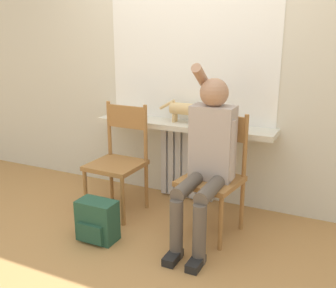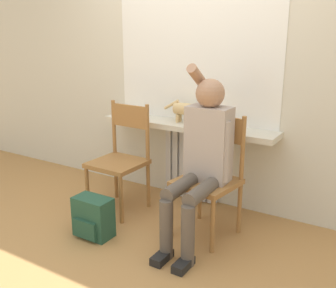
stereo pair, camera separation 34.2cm
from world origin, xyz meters
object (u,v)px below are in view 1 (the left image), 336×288
object	(u,v)px
chair_right	(213,174)
person	(208,152)
backpack	(97,221)
cat	(185,109)
chair_left	(119,159)

from	to	relation	value
chair_right	person	world-z (taller)	person
person	backpack	size ratio (longest dim) A/B	4.17
chair_right	person	distance (m)	0.25
chair_right	cat	bearing A→B (deg)	142.89
chair_right	backpack	xyz separation A→B (m)	(-0.77, -0.55, -0.34)
person	backpack	distance (m)	1.04
chair_left	cat	size ratio (longest dim) A/B	2.27
chair_right	chair_left	bearing A→B (deg)	-171.86
chair_right	cat	world-z (taller)	cat
chair_left	chair_right	bearing A→B (deg)	1.61
chair_right	backpack	size ratio (longest dim) A/B	2.98
chair_left	backpack	bearing A→B (deg)	-74.51
chair_left	chair_right	size ratio (longest dim) A/B	1.00
chair_left	cat	bearing A→B (deg)	46.11
person	cat	bearing A→B (deg)	127.39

